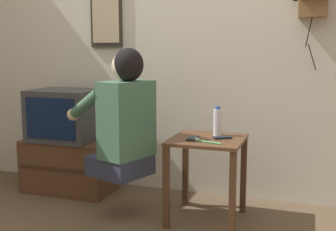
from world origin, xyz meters
name	(u,v)px	position (x,y,z in m)	size (l,w,h in m)	color
wall_back	(177,38)	(0.00, 1.26, 1.27)	(6.80, 0.05, 2.55)	beige
side_table	(207,156)	(0.40, 0.70, 0.46)	(0.49, 0.50, 0.58)	#51331E
person	(124,118)	(-0.17, 0.57, 0.72)	(0.62, 0.53, 0.89)	#2D3347
tv_stand	(70,165)	(-0.84, 0.94, 0.22)	(0.73, 0.41, 0.44)	#51331E
television	(65,115)	(-0.87, 0.94, 0.65)	(0.53, 0.44, 0.42)	#38383A
framed_picture	(106,15)	(-0.62, 1.22, 1.47)	(0.29, 0.03, 0.54)	#2D2823
cell_phone_held	(193,138)	(0.31, 0.64, 0.59)	(0.06, 0.12, 0.01)	black
cell_phone_spare	(222,138)	(0.49, 0.73, 0.59)	(0.14, 0.12, 0.01)	black
water_bottle	(218,122)	(0.44, 0.81, 0.68)	(0.06, 0.06, 0.21)	silver
toothbrush	(206,141)	(0.42, 0.57, 0.59)	(0.19, 0.06, 0.02)	#4CBF66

